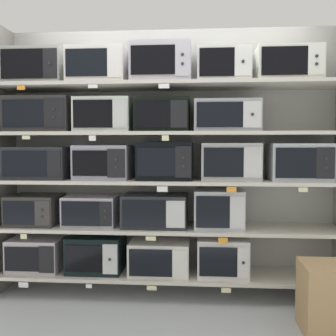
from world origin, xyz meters
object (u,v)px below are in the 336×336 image
(microwave_14, at_px, (104,115))
(microwave_17, at_px, (37,68))
(microwave_12, at_px, (299,162))
(microwave_15, at_px, (163,116))
(microwave_1, at_px, (96,253))
(microwave_8, at_px, (40,163))
(microwave_2, at_px, (160,257))
(microwave_20, at_px, (223,67))
(microwave_3, at_px, (222,255))
(microwave_10, at_px, (166,161))
(microwave_9, at_px, (104,162))
(microwave_5, at_px, (91,211))
(microwave_4, at_px, (35,210))
(microwave_11, at_px, (231,162))
(microwave_21, at_px, (287,66))
(microwave_7, at_px, (219,208))
(microwave_19, at_px, (162,64))
(microwave_6, at_px, (155,210))
(microwave_18, at_px, (98,67))
(shipping_carton, at_px, (329,298))
(microwave_16, at_px, (227,116))
(microwave_0, at_px, (37,254))
(microwave_13, at_px, (41,115))

(microwave_14, bearing_deg, microwave_17, -179.99)
(microwave_12, height_order, microwave_15, microwave_15)
(microwave_1, height_order, microwave_8, microwave_8)
(microwave_2, distance_m, microwave_20, 1.75)
(microwave_1, distance_m, microwave_3, 1.13)
(microwave_10, bearing_deg, microwave_9, 180.00)
(microwave_5, bearing_deg, microwave_1, 0.65)
(microwave_4, relative_size, microwave_11, 0.87)
(microwave_11, relative_size, microwave_12, 1.02)
(microwave_1, relative_size, microwave_17, 0.93)
(microwave_20, xyz_separation_m, microwave_21, (0.53, 0.00, 0.00))
(microwave_7, xyz_separation_m, microwave_21, (0.56, -0.00, 1.22))
(microwave_8, relative_size, microwave_14, 1.12)
(microwave_21, bearing_deg, microwave_2, -180.00)
(microwave_19, bearing_deg, microwave_6, -179.63)
(microwave_6, bearing_deg, microwave_3, 0.02)
(microwave_15, relative_size, microwave_17, 0.88)
(microwave_17, bearing_deg, microwave_18, 0.03)
(shipping_carton, bearing_deg, microwave_15, 152.53)
(microwave_20, bearing_deg, microwave_16, 0.31)
(microwave_2, xyz_separation_m, microwave_3, (0.55, 0.00, 0.02))
(microwave_20, bearing_deg, microwave_18, 179.98)
(microwave_0, height_order, microwave_10, microwave_10)
(microwave_19, bearing_deg, microwave_1, 180.00)
(microwave_2, bearing_deg, microwave_4, 179.99)
(microwave_17, bearing_deg, microwave_11, 0.01)
(microwave_9, bearing_deg, microwave_2, -0.04)
(microwave_5, distance_m, microwave_14, 0.86)
(microwave_4, bearing_deg, microwave_21, -0.00)
(microwave_17, bearing_deg, microwave_13, 0.41)
(microwave_0, bearing_deg, microwave_10, -0.00)
(microwave_2, distance_m, microwave_19, 1.69)
(microwave_8, distance_m, microwave_18, 1.01)
(microwave_3, relative_size, microwave_7, 1.03)
(microwave_0, bearing_deg, microwave_14, -0.02)
(microwave_0, relative_size, microwave_5, 1.00)
(microwave_8, height_order, microwave_17, microwave_17)
(microwave_8, bearing_deg, microwave_15, -0.00)
(microwave_7, bearing_deg, microwave_4, 180.00)
(microwave_4, relative_size, microwave_12, 0.89)
(microwave_2, relative_size, microwave_9, 1.10)
(microwave_10, bearing_deg, microwave_12, -0.01)
(microwave_11, height_order, microwave_15, microwave_15)
(microwave_1, distance_m, microwave_6, 0.67)
(microwave_15, distance_m, microwave_20, 0.67)
(microwave_11, xyz_separation_m, microwave_19, (-0.60, 0.00, 0.84))
(microwave_14, bearing_deg, microwave_12, -0.00)
(microwave_10, height_order, microwave_11, microwave_10)
(microwave_9, bearing_deg, microwave_18, -179.96)
(microwave_8, height_order, microwave_16, microwave_16)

